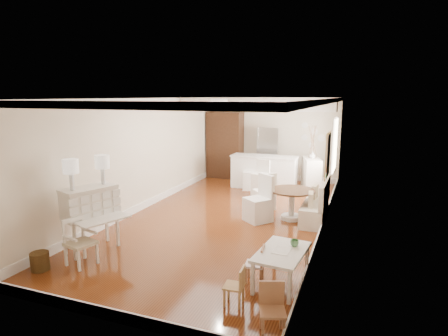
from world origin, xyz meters
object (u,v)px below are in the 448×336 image
Objects in this scene: wicker_basket at (40,261)px; kids_chair_c at (272,310)px; slip_chair_far at (264,190)px; secretary_bureau at (91,219)px; dining_table at (292,204)px; pantry_cabinet at (225,145)px; breakfast_counter at (264,172)px; bar_stool_right at (260,178)px; slip_chair_near at (258,198)px; sideboard at (311,174)px; kids_chair_b at (255,264)px; kids_table at (281,268)px; kids_chair_a at (234,285)px; bar_stool_left at (249,175)px; gustavian_armchair at (81,242)px; fridge at (278,155)px.

wicker_basket is 0.46× the size of kids_chair_c.
secretary_bureau is at bearing 14.59° from slip_chair_far.
pantry_cabinet is at bearing 128.93° from dining_table.
breakfast_counter is 0.86m from bar_stool_right.
slip_chair_near is at bearing 53.28° from wicker_basket.
secretary_bureau is 6.90m from sideboard.
sideboard reaches higher than kids_chair_c.
kids_chair_c is (0.57, -1.22, 0.03)m from kids_chair_b.
kids_table is 1.69× the size of kids_chair_c.
secretary_bureau is 3.23m from kids_chair_a.
kids_chair_a is 0.63× the size of bar_stool_left.
slip_chair_far reaches higher than kids_table.
slip_chair_far is 2.19m from breakfast_counter.
slip_chair_far reaches higher than gustavian_armchair.
kids_table is 0.48× the size of pantry_cabinet.
kids_table is 7.13m from fridge.
fridge reaches higher than bar_stool_left.
sideboard reaches higher than slip_chair_far.
kids_chair_b is (3.46, 0.87, 0.14)m from wicker_basket.
dining_table reaches higher than kids_chair_a.
pantry_cabinet reaches higher than fridge.
slip_chair_far is (-0.75, 4.53, 0.20)m from kids_chair_a.
gustavian_armchair is at bearing -87.07° from kids_chair_b.
secretary_bureau reaches higher than sideboard.
dining_table is (0.07, 3.93, 0.08)m from kids_chair_a.
wicker_basket is 0.29× the size of sideboard.
pantry_cabinet is at bearing 116.40° from bar_stool_left.
gustavian_armchair reaches higher than kids_chair_c.
slip_chair_far is at bearing 86.34° from kids_chair_c.
kids_chair_a is at bearing -81.84° from fridge.
bar_stool_left is (-1.06, 2.77, -0.09)m from slip_chair_near.
pantry_cabinet is at bearing -162.52° from kids_chair_a.
slip_chair_far is 0.47× the size of breakfast_counter.
sideboard is at bearing 93.58° from kids_table.
kids_chair_c is at bearing -4.86° from wicker_basket.
kids_table is 5.29m from bar_stool_right.
fridge is (1.75, 7.44, 0.50)m from gustavian_armchair.
pantry_cabinet is at bearing 147.57° from breakfast_counter.
fridge is at bearing -176.51° from kids_chair_b.
bar_stool_left is at bearing 89.77° from kids_chair_c.
fridge reaches higher than wicker_basket.
wicker_basket is 0.13× the size of pantry_cabinet.
breakfast_counter is (-0.67, 3.12, -0.03)m from slip_chair_near.
secretary_bureau is 3.66m from slip_chair_near.
sideboard is (1.30, 1.14, -0.02)m from bar_stool_right.
bar_stool_right is (-1.19, 5.80, 0.24)m from kids_chair_a.
wicker_basket is at bearing -98.28° from bar_stool_right.
kids_chair_a is at bearing -68.77° from pantry_cabinet.
wicker_basket is 7.90m from sideboard.
bar_stool_right is 1.00× the size of sideboard.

